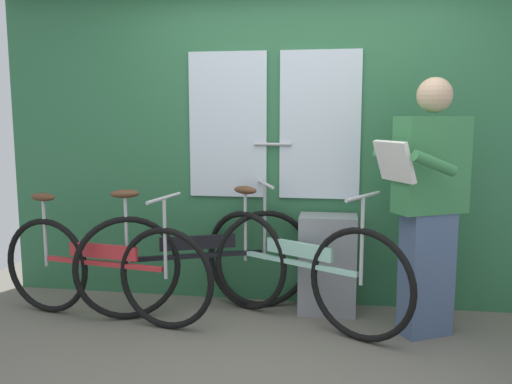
{
  "coord_description": "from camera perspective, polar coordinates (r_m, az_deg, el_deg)",
  "views": [
    {
      "loc": [
        0.3,
        -2.87,
        1.43
      ],
      "look_at": [
        -0.26,
        0.66,
        0.93
      ],
      "focal_mm": 37.33,
      "sensor_mm": 36.0,
      "label": 1
    }
  ],
  "objects": [
    {
      "name": "bicycle_leaning_behind",
      "position": [
        3.94,
        -6.33,
        -7.33
      ],
      "size": [
        1.64,
        0.76,
        0.96
      ],
      "rotation": [
        0.0,
        0.0,
        0.4
      ],
      "color": "black",
      "rests_on": "ground_plane"
    },
    {
      "name": "bicycle_near_door",
      "position": [
        3.74,
        4.49,
        -8.16
      ],
      "size": [
        1.51,
        0.87,
        0.96
      ],
      "rotation": [
        0.0,
        0.0,
        -0.51
      ],
      "color": "black",
      "rests_on": "ground_plane"
    },
    {
      "name": "ground_plane",
      "position": [
        3.23,
        2.81,
        -18.81
      ],
      "size": [
        5.7,
        3.99,
        0.04
      ],
      "primitive_type": "cube",
      "color": "#666056"
    },
    {
      "name": "passenger_reading_newspaper",
      "position": [
        3.61,
        18.0,
        -1.07
      ],
      "size": [
        0.63,
        0.57,
        1.69
      ],
      "rotation": [
        0.0,
        0.0,
        3.63
      ],
      "color": "slate",
      "rests_on": "ground_plane"
    },
    {
      "name": "trash_bin_by_wall",
      "position": [
        3.99,
        7.67,
        -7.66
      ],
      "size": [
        0.42,
        0.28,
        0.73
      ],
      "primitive_type": "cube",
      "color": "gray",
      "rests_on": "ground_plane"
    },
    {
      "name": "bicycle_by_pole",
      "position": [
        3.95,
        -16.1,
        -7.88
      ],
      "size": [
        1.67,
        0.46,
        0.92
      ],
      "rotation": [
        0.0,
        0.0,
        -0.17
      ],
      "color": "black",
      "rests_on": "ground_plane"
    },
    {
      "name": "train_door_wall",
      "position": [
        4.07,
        4.65,
        5.48
      ],
      "size": [
        4.7,
        0.28,
        2.41
      ],
      "color": "#2D6B42",
      "rests_on": "ground_plane"
    }
  ]
}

